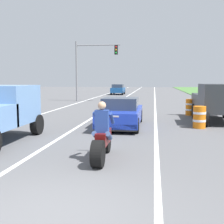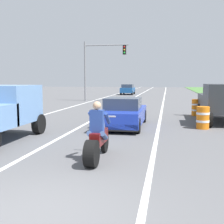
{
  "view_description": "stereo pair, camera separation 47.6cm",
  "coord_description": "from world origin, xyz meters",
  "px_view_note": "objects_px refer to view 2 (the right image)",
  "views": [
    {
      "loc": [
        1.7,
        -4.25,
        2.2
      ],
      "look_at": [
        0.16,
        6.32,
        1.0
      ],
      "focal_mm": 46.49,
      "sensor_mm": 36.0,
      "label": 1
    },
    {
      "loc": [
        2.17,
        -4.17,
        2.2
      ],
      "look_at": [
        0.16,
        6.32,
        1.0
      ],
      "focal_mm": 46.49,
      "sensor_mm": 36.0,
      "label": 2
    }
  ],
  "objects_px": {
    "construction_barrel_nearest": "(203,118)",
    "traffic_light_mast_near": "(98,62)",
    "sports_car_blue": "(123,113)",
    "distant_car_far_ahead": "(128,89)",
    "motorcycle_with_rider": "(97,139)",
    "pickup_truck_right_shoulder_dark_grey": "(222,101)",
    "construction_barrel_mid": "(196,107)"
  },
  "relations": [
    {
      "from": "motorcycle_with_rider",
      "to": "traffic_light_mast_near",
      "type": "relative_size",
      "value": 0.37
    },
    {
      "from": "distant_car_far_ahead",
      "to": "motorcycle_with_rider",
      "type": "bearing_deg",
      "value": -83.63
    },
    {
      "from": "motorcycle_with_rider",
      "to": "traffic_light_mast_near",
      "type": "bearing_deg",
      "value": 103.37
    },
    {
      "from": "motorcycle_with_rider",
      "to": "construction_barrel_mid",
      "type": "xyz_separation_m",
      "value": [
        3.6,
        10.73,
        -0.09
      ]
    },
    {
      "from": "traffic_light_mast_near",
      "to": "construction_barrel_mid",
      "type": "bearing_deg",
      "value": -50.64
    },
    {
      "from": "pickup_truck_right_shoulder_dark_grey",
      "to": "motorcycle_with_rider",
      "type": "bearing_deg",
      "value": -119.65
    },
    {
      "from": "construction_barrel_mid",
      "to": "sports_car_blue",
      "type": "bearing_deg",
      "value": -127.0
    },
    {
      "from": "pickup_truck_right_shoulder_dark_grey",
      "to": "construction_barrel_nearest",
      "type": "xyz_separation_m",
      "value": [
        -1.18,
        -2.21,
        -0.6
      ]
    },
    {
      "from": "traffic_light_mast_near",
      "to": "construction_barrel_mid",
      "type": "xyz_separation_m",
      "value": [
        8.66,
        -10.56,
        -3.49
      ]
    },
    {
      "from": "distant_car_far_ahead",
      "to": "sports_car_blue",
      "type": "bearing_deg",
      "value": -82.67
    },
    {
      "from": "traffic_light_mast_near",
      "to": "distant_car_far_ahead",
      "type": "relative_size",
      "value": 1.5
    },
    {
      "from": "motorcycle_with_rider",
      "to": "pickup_truck_right_shoulder_dark_grey",
      "type": "xyz_separation_m",
      "value": [
        4.61,
        8.09,
        0.51
      ]
    },
    {
      "from": "distant_car_far_ahead",
      "to": "construction_barrel_nearest",
      "type": "bearing_deg",
      "value": -75.81
    },
    {
      "from": "sports_car_blue",
      "to": "construction_barrel_nearest",
      "type": "bearing_deg",
      "value": 2.03
    },
    {
      "from": "sports_car_blue",
      "to": "construction_barrel_nearest",
      "type": "distance_m",
      "value": 3.57
    },
    {
      "from": "pickup_truck_right_shoulder_dark_grey",
      "to": "construction_barrel_nearest",
      "type": "distance_m",
      "value": 2.58
    },
    {
      "from": "sports_car_blue",
      "to": "distant_car_far_ahead",
      "type": "relative_size",
      "value": 1.08
    },
    {
      "from": "pickup_truck_right_shoulder_dark_grey",
      "to": "distant_car_far_ahead",
      "type": "distance_m",
      "value": 27.98
    },
    {
      "from": "traffic_light_mast_near",
      "to": "construction_barrel_nearest",
      "type": "xyz_separation_m",
      "value": [
        8.48,
        -15.4,
        -3.49
      ]
    },
    {
      "from": "pickup_truck_right_shoulder_dark_grey",
      "to": "distant_car_far_ahead",
      "type": "height_order",
      "value": "pickup_truck_right_shoulder_dark_grey"
    },
    {
      "from": "traffic_light_mast_near",
      "to": "construction_barrel_nearest",
      "type": "height_order",
      "value": "traffic_light_mast_near"
    },
    {
      "from": "sports_car_blue",
      "to": "distant_car_far_ahead",
      "type": "distance_m",
      "value": 29.23
    },
    {
      "from": "traffic_light_mast_near",
      "to": "construction_barrel_nearest",
      "type": "bearing_deg",
      "value": -61.15
    },
    {
      "from": "construction_barrel_nearest",
      "to": "distant_car_far_ahead",
      "type": "bearing_deg",
      "value": 104.19
    },
    {
      "from": "pickup_truck_right_shoulder_dark_grey",
      "to": "distant_car_far_ahead",
      "type": "bearing_deg",
      "value": 107.65
    },
    {
      "from": "traffic_light_mast_near",
      "to": "construction_barrel_mid",
      "type": "distance_m",
      "value": 14.09
    },
    {
      "from": "construction_barrel_nearest",
      "to": "traffic_light_mast_near",
      "type": "bearing_deg",
      "value": 118.85
    },
    {
      "from": "pickup_truck_right_shoulder_dark_grey",
      "to": "distant_car_far_ahead",
      "type": "relative_size",
      "value": 1.2
    },
    {
      "from": "motorcycle_with_rider",
      "to": "distant_car_far_ahead",
      "type": "height_order",
      "value": "motorcycle_with_rider"
    },
    {
      "from": "pickup_truck_right_shoulder_dark_grey",
      "to": "construction_barrel_nearest",
      "type": "height_order",
      "value": "pickup_truck_right_shoulder_dark_grey"
    },
    {
      "from": "sports_car_blue",
      "to": "distant_car_far_ahead",
      "type": "height_order",
      "value": "distant_car_far_ahead"
    },
    {
      "from": "motorcycle_with_rider",
      "to": "distant_car_far_ahead",
      "type": "bearing_deg",
      "value": 96.37
    }
  ]
}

